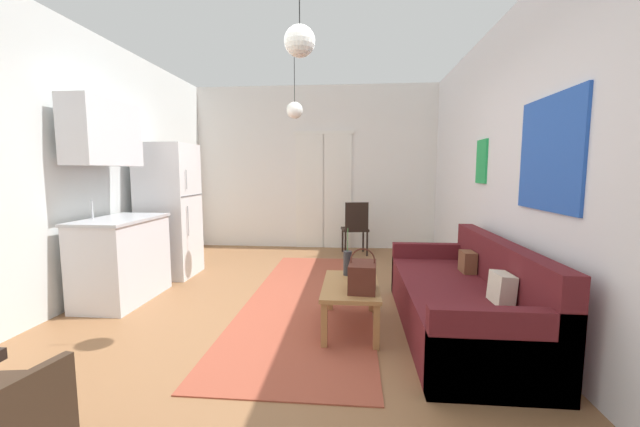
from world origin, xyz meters
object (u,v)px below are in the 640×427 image
couch (465,302)px  pendant_lamp_far (295,110)px  refrigerator (169,210)px  bamboo_vase (347,263)px  accent_chair (355,226)px  coffee_table (351,290)px  pendant_lamp_near (300,41)px  handbag (362,276)px

couch → pendant_lamp_far: size_ratio=2.50×
couch → refrigerator: size_ratio=1.22×
bamboo_vase → accent_chair: accent_chair is taller
coffee_table → accent_chair: bearing=88.9°
couch → pendant_lamp_near: 2.55m
bamboo_vase → refrigerator: bearing=152.6°
pendant_lamp_near → accent_chair: bearing=82.0°
pendant_lamp_near → pendant_lamp_far: 1.85m
bamboo_vase → accent_chair: 2.67m
coffee_table → refrigerator: bearing=147.9°
coffee_table → pendant_lamp_far: size_ratio=1.04×
handbag → refrigerator: refrigerator is taller
handbag → couch: bearing=11.6°
accent_chair → pendant_lamp_far: pendant_lamp_far is taller
coffee_table → pendant_lamp_near: size_ratio=1.37×
handbag → pendant_lamp_near: bearing=-167.1°
couch → accent_chair: accent_chair is taller
refrigerator → coffee_table: bearing=-32.1°
couch → handbag: (-0.90, -0.18, 0.26)m
couch → accent_chair: (-0.94, 2.94, 0.23)m
coffee_table → refrigerator: size_ratio=0.51×
handbag → accent_chair: bearing=90.8°
refrigerator → pendant_lamp_near: pendant_lamp_near is taller
coffee_table → pendant_lamp_near: 2.09m
handbag → accent_chair: size_ratio=0.40×
couch → bamboo_vase: bearing=165.2°
handbag → coffee_table: bearing=119.1°
pendant_lamp_near → coffee_table: bearing=35.5°
accent_chair → pendant_lamp_far: (-0.78, -1.43, 1.66)m
coffee_table → accent_chair: size_ratio=1.00×
bamboo_vase → refrigerator: (-2.38, 1.23, 0.35)m
refrigerator → accent_chair: refrigerator is taller
handbag → pendant_lamp_far: (-0.82, 1.69, 1.63)m
couch → pendant_lamp_far: 2.96m
bamboo_vase → handbag: size_ratio=1.27×
coffee_table → refrigerator: (-2.41, 1.51, 0.53)m
coffee_table → bamboo_vase: 0.33m
coffee_table → couch: bearing=0.6°
refrigerator → accent_chair: size_ratio=1.97×
coffee_table → accent_chair: accent_chair is taller
coffee_table → accent_chair: (0.05, 2.95, 0.14)m
bamboo_vase → couch: bearing=-14.8°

